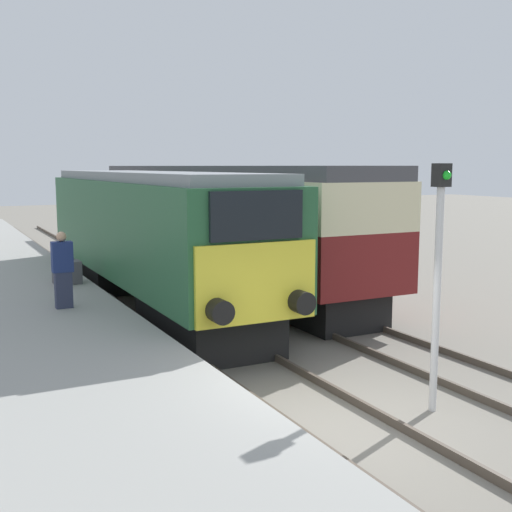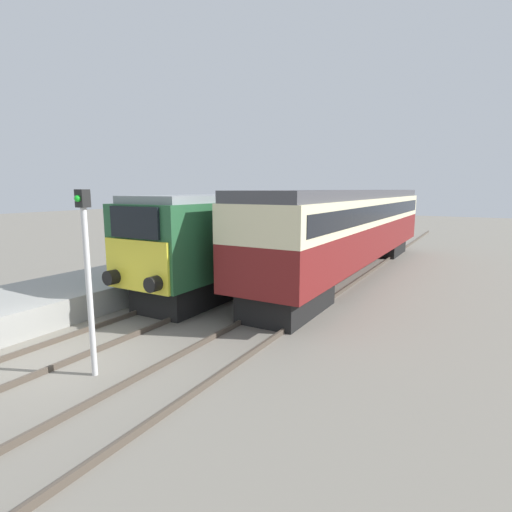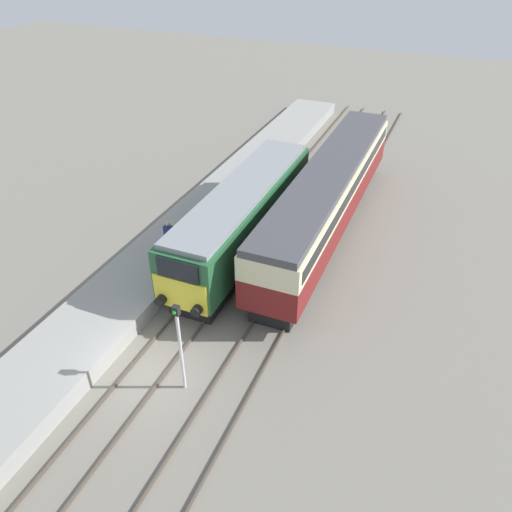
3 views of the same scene
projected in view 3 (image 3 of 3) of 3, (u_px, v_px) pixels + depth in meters
name	position (u px, v px, depth m)	size (l,w,h in m)	color
ground_plane	(148.00, 372.00, 19.37)	(120.00, 120.00, 0.00)	slate
platform_left	(177.00, 243.00, 26.29)	(3.50, 50.00, 0.81)	gray
rails_near_track	(207.00, 296.00, 23.14)	(1.51, 60.00, 0.14)	#4C4238
rails_far_track	(275.00, 315.00, 22.06)	(1.50, 60.00, 0.14)	#4C4238
locomotive	(243.00, 216.00, 25.24)	(2.70, 13.28, 3.77)	black
passenger_carriage	(328.00, 192.00, 26.79)	(2.75, 18.21, 3.93)	black
person_on_platform	(169.00, 237.00, 24.41)	(0.44, 0.26, 1.69)	#2D334C
signal_post	(180.00, 342.00, 17.43)	(0.24, 0.28, 3.96)	silver
luggage_crate	(209.00, 221.00, 26.80)	(0.70, 0.56, 0.60)	#4C4C51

